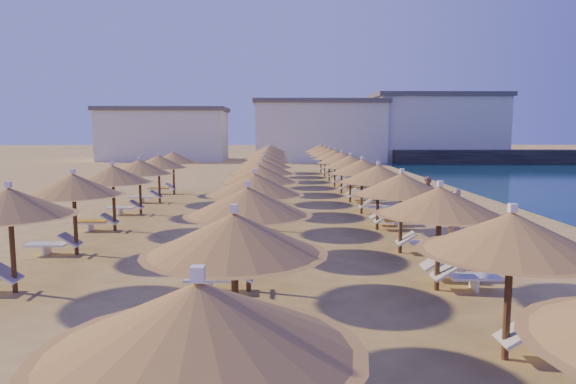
{
  "coord_description": "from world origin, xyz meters",
  "views": [
    {
      "loc": [
        -1.69,
        -16.57,
        3.82
      ],
      "look_at": [
        -1.29,
        4.0,
        1.3
      ],
      "focal_mm": 32.0,
      "sensor_mm": 36.0,
      "label": 1
    }
  ],
  "objects_px": {
    "jetty": "(528,157)",
    "beachgoer_a": "(453,218)",
    "parasol_row_west": "(264,165)",
    "parasol_row_east": "(356,165)",
    "beachgoer_b": "(427,194)"
  },
  "relations": [
    {
      "from": "jetty",
      "to": "beachgoer_a",
      "type": "height_order",
      "value": "beachgoer_a"
    },
    {
      "from": "jetty",
      "to": "parasol_row_west",
      "type": "height_order",
      "value": "parasol_row_west"
    },
    {
      "from": "jetty",
      "to": "parasol_row_west",
      "type": "distance_m",
      "value": 43.25
    },
    {
      "from": "parasol_row_east",
      "to": "parasol_row_west",
      "type": "relative_size",
      "value": 1.0
    },
    {
      "from": "beachgoer_b",
      "to": "beachgoer_a",
      "type": "bearing_deg",
      "value": -10.75
    },
    {
      "from": "parasol_row_east",
      "to": "beachgoer_a",
      "type": "height_order",
      "value": "parasol_row_east"
    },
    {
      "from": "parasol_row_east",
      "to": "parasol_row_west",
      "type": "distance_m",
      "value": 4.49
    },
    {
      "from": "beachgoer_a",
      "to": "jetty",
      "type": "bearing_deg",
      "value": 155.96
    },
    {
      "from": "beachgoer_a",
      "to": "beachgoer_b",
      "type": "height_order",
      "value": "beachgoer_a"
    },
    {
      "from": "jetty",
      "to": "parasol_row_east",
      "type": "distance_m",
      "value": 40.41
    },
    {
      "from": "parasol_row_west",
      "to": "beachgoer_a",
      "type": "relative_size",
      "value": 22.77
    },
    {
      "from": "jetty",
      "to": "beachgoer_a",
      "type": "xyz_separation_m",
      "value": [
        -22.37,
        -40.86,
        0.21
      ]
    },
    {
      "from": "jetty",
      "to": "parasol_row_west",
      "type": "xyz_separation_m",
      "value": [
        -28.74,
        -32.29,
        1.36
      ]
    },
    {
      "from": "parasol_row_west",
      "to": "parasol_row_east",
      "type": "bearing_deg",
      "value": 0.0
    },
    {
      "from": "jetty",
      "to": "beachgoer_a",
      "type": "bearing_deg",
      "value": -115.11
    }
  ]
}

